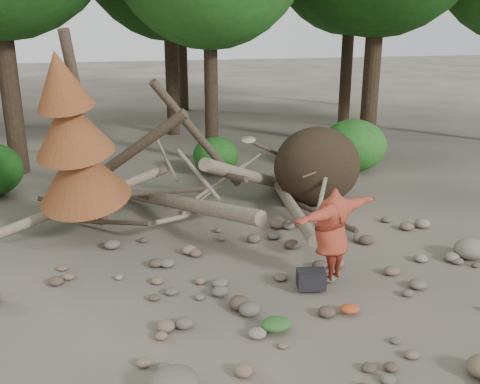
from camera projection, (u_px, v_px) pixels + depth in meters
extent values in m
plane|color=#514C44|center=(274.00, 295.00, 9.06)|extent=(120.00, 120.00, 0.00)
ellipsoid|color=#332619|center=(317.00, 166.00, 13.38)|extent=(2.20, 1.87, 1.98)
cylinder|color=gray|center=(179.00, 202.00, 12.04)|extent=(2.61, 5.11, 1.08)
cylinder|color=gray|center=(249.00, 176.00, 12.85)|extent=(3.18, 3.71, 1.90)
cylinder|color=brown|center=(120.00, 160.00, 12.30)|extent=(3.08, 1.91, 2.49)
cylinder|color=gray|center=(290.00, 204.00, 12.58)|extent=(1.13, 4.98, 0.43)
cylinder|color=brown|center=(199.00, 137.00, 12.85)|extent=(2.39, 1.03, 2.89)
cylinder|color=gray|center=(87.00, 200.00, 11.76)|extent=(3.71, 0.86, 1.20)
cylinder|color=#4C3F30|center=(112.00, 222.00, 11.55)|extent=(1.52, 1.70, 0.49)
cylinder|color=gray|center=(223.00, 179.00, 12.91)|extent=(1.57, 0.85, 0.69)
cylinder|color=#4C3F30|center=(279.00, 155.00, 13.66)|extent=(1.92, 1.25, 1.10)
cylinder|color=gray|center=(165.00, 157.00, 12.16)|extent=(0.37, 1.42, 0.85)
cylinder|color=#4C3F30|center=(318.00, 213.00, 12.52)|extent=(0.79, 2.54, 0.12)
cylinder|color=gray|center=(193.00, 215.00, 11.57)|extent=(1.78, 1.11, 0.29)
cylinder|color=#4C3F30|center=(85.00, 134.00, 11.15)|extent=(0.67, 1.13, 4.35)
cone|color=brown|center=(81.00, 171.00, 11.03)|extent=(2.06, 2.13, 1.86)
cone|color=brown|center=(70.00, 125.00, 10.51)|extent=(1.71, 1.78, 1.65)
cone|color=brown|center=(60.00, 79.00, 10.04)|extent=(1.23, 1.30, 1.41)
cylinder|color=#38281C|center=(1.00, 21.00, 15.16)|extent=(0.56, 0.56, 8.96)
cylinder|color=#38281C|center=(210.00, 51.00, 16.69)|extent=(0.44, 0.44, 7.14)
cylinder|color=#38281C|center=(376.00, 14.00, 18.43)|extent=(0.60, 0.60, 9.45)
cylinder|color=#38281C|center=(170.00, 27.00, 20.94)|extent=(0.52, 0.52, 8.54)
cylinder|color=#38281C|center=(348.00, 32.00, 22.56)|extent=(0.50, 0.50, 8.12)
cylinder|color=#38281C|center=(181.00, 24.00, 27.08)|extent=(0.54, 0.54, 8.75)
cylinder|color=#38281C|center=(347.00, 33.00, 29.06)|extent=(0.46, 0.46, 7.84)
ellipsoid|color=#23661D|center=(216.00, 156.00, 16.26)|extent=(1.40, 1.40, 1.12)
ellipsoid|color=#2C7925|center=(354.00, 145.00, 16.53)|extent=(2.00, 2.00, 1.60)
imported|color=#A03724|center=(332.00, 234.00, 9.28)|extent=(2.10, 1.36, 1.67)
cylinder|color=#948A5E|center=(248.00, 140.00, 8.87)|extent=(0.32, 0.32, 0.10)
cube|color=black|center=(311.00, 282.00, 9.17)|extent=(0.54, 0.41, 0.32)
ellipsoid|color=#2E5E25|center=(276.00, 327.00, 7.96)|extent=(0.45, 0.38, 0.17)
ellipsoid|color=#B8451F|center=(350.00, 311.00, 8.45)|extent=(0.32, 0.26, 0.12)
ellipsoid|color=#665E55|center=(174.00, 383.00, 6.56)|extent=(0.63, 0.57, 0.38)
ellipsoid|color=gray|center=(471.00, 249.00, 10.44)|extent=(0.66, 0.59, 0.40)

